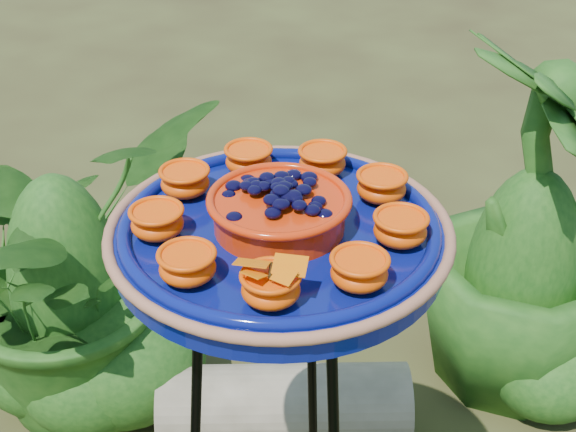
# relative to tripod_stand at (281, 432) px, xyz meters

# --- Properties ---
(tripod_stand) EXTENTS (0.41, 0.41, 0.91)m
(tripod_stand) POSITION_rel_tripod_stand_xyz_m (0.00, 0.00, 0.00)
(tripod_stand) COLOR black
(tripod_stand) RESTS_ON ground
(feeder_dish) EXTENTS (0.58, 0.58, 0.11)m
(feeder_dish) POSITION_rel_tripod_stand_xyz_m (0.00, -0.00, 0.40)
(feeder_dish) COLOR #081161
(feeder_dish) RESTS_ON tripod_stand
(driftwood_log) EXTENTS (0.64, 0.28, 0.21)m
(driftwood_log) POSITION_rel_tripod_stand_xyz_m (-0.05, 0.50, -0.45)
(driftwood_log) COLOR gray
(driftwood_log) RESTS_ON ground
(shrub_back_left) EXTENTS (0.92, 0.96, 0.82)m
(shrub_back_left) POSITION_rel_tripod_stand_xyz_m (-0.61, 0.62, -0.15)
(shrub_back_left) COLOR #174312
(shrub_back_left) RESTS_ON ground
(shrub_back_right) EXTENTS (0.65, 0.65, 0.96)m
(shrub_back_right) POSITION_rel_tripod_stand_xyz_m (0.54, 0.80, -0.08)
(shrub_back_right) COLOR #174312
(shrub_back_right) RESTS_ON ground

